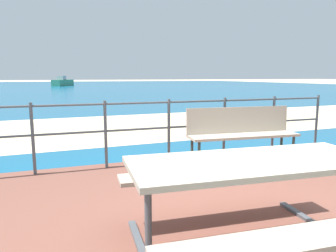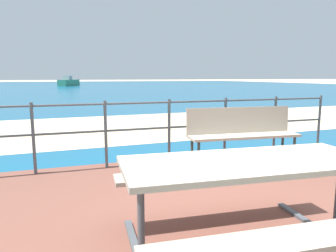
# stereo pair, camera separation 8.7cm
# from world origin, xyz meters

# --- Properties ---
(ground_plane) EXTENTS (240.00, 240.00, 0.00)m
(ground_plane) POSITION_xyz_m (0.00, 0.00, 0.00)
(ground_plane) COLOR beige
(patio_paving) EXTENTS (6.40, 5.20, 0.06)m
(patio_paving) POSITION_xyz_m (0.00, 0.00, 0.03)
(patio_paving) COLOR brown
(patio_paving) RESTS_ON ground
(sea_water) EXTENTS (90.00, 90.00, 0.01)m
(sea_water) POSITION_xyz_m (0.00, 40.00, 0.01)
(sea_water) COLOR #145B84
(sea_water) RESTS_ON ground
(beach_strip) EXTENTS (54.16, 7.15, 0.01)m
(beach_strip) POSITION_xyz_m (0.00, 6.45, 0.01)
(beach_strip) COLOR beige
(beach_strip) RESTS_ON ground
(picnic_table) EXTENTS (1.94, 1.62, 0.75)m
(picnic_table) POSITION_xyz_m (-0.30, -0.31, 0.64)
(picnic_table) COLOR tan
(picnic_table) RESTS_ON patio_paving
(park_bench) EXTENTS (1.71, 0.54, 0.87)m
(park_bench) POSITION_xyz_m (0.99, 1.89, 0.60)
(park_bench) COLOR tan
(park_bench) RESTS_ON patio_paving
(railing_fence) EXTENTS (5.94, 0.04, 0.99)m
(railing_fence) POSITION_xyz_m (0.00, 2.40, 0.67)
(railing_fence) COLOR #4C5156
(railing_fence) RESTS_ON patio_paving
(boat_near) EXTENTS (3.23, 5.59, 1.44)m
(boat_near) POSITION_xyz_m (-0.50, 46.11, 0.52)
(boat_near) COLOR #338466
(boat_near) RESTS_ON sea_water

